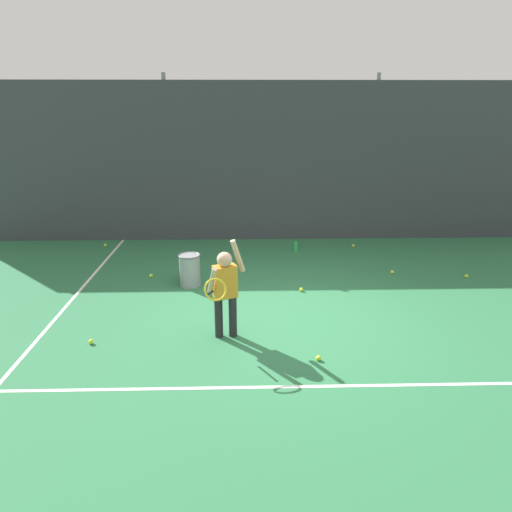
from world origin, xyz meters
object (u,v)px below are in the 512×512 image
object	(u,v)px
tennis_player	(225,287)
tennis_ball_3	(318,358)
tennis_ball_6	(91,342)
tennis_ball_4	(301,290)
tennis_ball_8	(467,276)
tennis_ball_7	(353,246)
ball_hopper	(190,270)
tennis_ball_0	(392,272)
tennis_ball_5	(105,245)
tennis_ball_1	(151,276)
water_bottle	(296,246)

from	to	relation	value
tennis_player	tennis_ball_3	bearing A→B (deg)	-51.29
tennis_ball_6	tennis_ball_3	bearing A→B (deg)	-9.47
tennis_ball_4	tennis_ball_8	world-z (taller)	same
tennis_ball_6	tennis_ball_7	distance (m)	6.10
ball_hopper	tennis_ball_3	xyz separation A→B (m)	(1.85, -2.54, -0.26)
tennis_ball_0	tennis_ball_7	size ratio (longest dim) A/B	1.00
tennis_ball_5	tennis_ball_6	size ratio (longest dim) A/B	1.00
tennis_ball_1	tennis_ball_0	bearing A→B (deg)	0.91
tennis_ball_1	tennis_ball_3	bearing A→B (deg)	-48.38
ball_hopper	tennis_ball_7	size ratio (longest dim) A/B	8.52
tennis_ball_1	tennis_ball_8	distance (m)	5.74
tennis_ball_1	tennis_ball_4	size ratio (longest dim) A/B	1.00
tennis_player	tennis_ball_8	world-z (taller)	tennis_player
tennis_ball_6	tennis_ball_0	bearing A→B (deg)	27.74
tennis_ball_7	tennis_ball_8	world-z (taller)	same
tennis_ball_6	tennis_ball_4	bearing A→B (deg)	29.84
ball_hopper	tennis_ball_8	bearing A→B (deg)	2.57
ball_hopper	tennis_ball_0	world-z (taller)	ball_hopper
water_bottle	tennis_ball_6	xyz separation A→B (m)	(-3.13, -3.93, -0.08)
tennis_ball_4	tennis_ball_3	bearing A→B (deg)	-91.32
ball_hopper	tennis_ball_1	bearing A→B (deg)	152.37
tennis_ball_3	tennis_ball_4	distance (m)	2.21
ball_hopper	tennis_ball_6	bearing A→B (deg)	-118.06
tennis_ball_1	tennis_ball_6	xyz separation A→B (m)	(-0.33, -2.44, 0.00)
tennis_ball_3	tennis_ball_5	size ratio (longest dim) A/B	1.00
tennis_ball_4	tennis_ball_8	xyz separation A→B (m)	(3.08, 0.55, 0.00)
water_bottle	tennis_ball_1	size ratio (longest dim) A/B	3.33
ball_hopper	tennis_ball_3	size ratio (longest dim) A/B	8.52
tennis_ball_5	tennis_ball_7	bearing A→B (deg)	-1.81
tennis_player	ball_hopper	xyz separation A→B (m)	(-0.68, 1.89, -0.44)
water_bottle	tennis_ball_7	bearing A→B (deg)	11.46
water_bottle	tennis_ball_1	bearing A→B (deg)	-151.98
tennis_ball_1	water_bottle	bearing A→B (deg)	28.02
tennis_player	tennis_ball_8	size ratio (longest dim) A/B	20.46
tennis_ball_1	tennis_ball_7	world-z (taller)	same
tennis_player	tennis_ball_4	size ratio (longest dim) A/B	20.46
tennis_ball_1	tennis_player	bearing A→B (deg)	-57.82
ball_hopper	tennis_ball_0	xyz separation A→B (m)	(3.69, 0.47, -0.26)
ball_hopper	tennis_ball_6	distance (m)	2.33
water_bottle	tennis_ball_4	xyz separation A→B (m)	(-0.14, -2.22, -0.08)
tennis_player	tennis_ball_1	size ratio (longest dim) A/B	20.46
tennis_ball_0	tennis_player	bearing A→B (deg)	-141.87
water_bottle	tennis_ball_8	world-z (taller)	water_bottle
water_bottle	tennis_ball_7	distance (m)	1.33
tennis_player	tennis_ball_0	size ratio (longest dim) A/B	20.46
tennis_player	tennis_ball_7	size ratio (longest dim) A/B	20.46
ball_hopper	tennis_ball_4	xyz separation A→B (m)	(1.90, -0.33, -0.26)
tennis_ball_1	tennis_ball_3	distance (m)	3.93
tennis_ball_4	tennis_ball_5	bearing A→B (deg)	146.59
tennis_ball_3	tennis_ball_7	size ratio (longest dim) A/B	1.00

